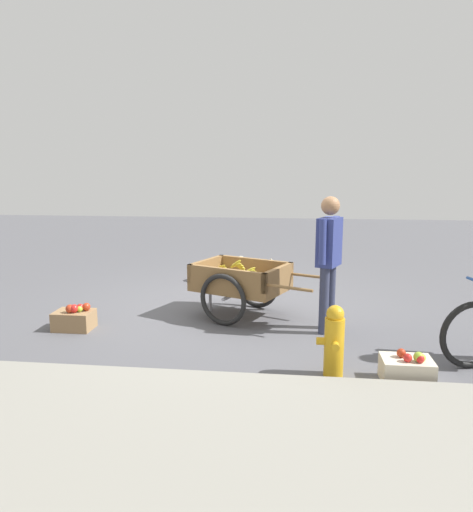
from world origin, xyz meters
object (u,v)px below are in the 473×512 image
at_px(dog, 254,264).
at_px(apple_crate, 407,369).
at_px(fruit_cart, 241,283).
at_px(mixed_fruit_crate, 75,319).
at_px(vendor_person, 329,252).
at_px(plastic_bucket, 205,273).
at_px(fire_hydrant, 334,341).

xyz_separation_m(dog, apple_crate, (-1.66, 3.86, -0.15)).
relative_size(fruit_cart, mixed_fruit_crate, 4.13).
xyz_separation_m(apple_crate, mixed_fruit_crate, (3.56, -1.03, 0.01)).
height_order(dog, apple_crate, dog).
bearing_deg(vendor_person, apple_crate, 115.10).
bearing_deg(vendor_person, dog, -67.60).
bearing_deg(plastic_bucket, fire_hydrant, 117.10).
bearing_deg(plastic_bucket, dog, -164.59).
distance_m(fruit_cart, apple_crate, 2.45).
bearing_deg(fruit_cart, mixed_fruit_crate, 21.21).
xyz_separation_m(fruit_cart, apple_crate, (-1.67, 1.76, -0.31)).
height_order(fire_hydrant, plastic_bucket, fire_hydrant).
distance_m(fire_hydrant, mixed_fruit_crate, 3.09).
xyz_separation_m(dog, mixed_fruit_crate, (1.90, 2.83, -0.14)).
bearing_deg(mixed_fruit_crate, vendor_person, -174.43).
bearing_deg(dog, fruit_cart, 89.98).
relative_size(fruit_cart, dog, 2.69).
distance_m(vendor_person, fire_hydrant, 1.39).
bearing_deg(mixed_fruit_crate, fire_hydrant, 161.71).
bearing_deg(fire_hydrant, fruit_cart, -58.94).
height_order(dog, fire_hydrant, fire_hydrant).
bearing_deg(plastic_bucket, apple_crate, 124.19).
relative_size(vendor_person, mixed_fruit_crate, 3.56).
distance_m(fire_hydrant, plastic_bucket, 4.02).
relative_size(fire_hydrant, mixed_fruit_crate, 1.52).
relative_size(apple_crate, mixed_fruit_crate, 1.00).
distance_m(dog, apple_crate, 4.21).
distance_m(plastic_bucket, mixed_fruit_crate, 2.83).
distance_m(dog, fire_hydrant, 3.94).
bearing_deg(fire_hydrant, vendor_person, -91.13).
bearing_deg(apple_crate, dog, -66.67).
xyz_separation_m(fruit_cart, dog, (-0.00, -2.10, -0.16)).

